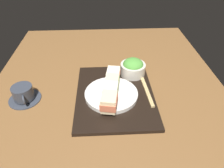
{
  "coord_description": "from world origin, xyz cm",
  "views": [
    {
      "loc": [
        -61.04,
        1.77,
        54.79
      ],
      "look_at": [
        3.44,
        -1.62,
        5.0
      ],
      "focal_mm": 32.94,
      "sensor_mm": 36.0,
      "label": 1
    }
  ],
  "objects_px": {
    "chopsticks_pair": "(146,89)",
    "coffee_cup": "(23,94)",
    "sandwich_inner_near": "(111,92)",
    "sandwich_nearmost": "(109,102)",
    "sandwich_inner_far": "(112,83)",
    "sandwich_farmost": "(113,75)",
    "sandwich_plate": "(111,94)",
    "salad_bowl": "(133,67)"
  },
  "relations": [
    {
      "from": "sandwich_inner_far",
      "to": "chopsticks_pair",
      "type": "height_order",
      "value": "sandwich_inner_far"
    },
    {
      "from": "sandwich_farmost",
      "to": "chopsticks_pair",
      "type": "distance_m",
      "value": 0.15
    },
    {
      "from": "sandwich_plate",
      "to": "chopsticks_pair",
      "type": "distance_m",
      "value": 0.15
    },
    {
      "from": "salad_bowl",
      "to": "coffee_cup",
      "type": "relative_size",
      "value": 0.88
    },
    {
      "from": "sandwich_inner_near",
      "to": "chopsticks_pair",
      "type": "relative_size",
      "value": 0.37
    },
    {
      "from": "chopsticks_pair",
      "to": "sandwich_nearmost",
      "type": "bearing_deg",
      "value": 125.89
    },
    {
      "from": "sandwich_inner_near",
      "to": "sandwich_inner_far",
      "type": "xyz_separation_m",
      "value": [
        0.06,
        -0.01,
        -0.0
      ]
    },
    {
      "from": "sandwich_nearmost",
      "to": "sandwich_inner_near",
      "type": "relative_size",
      "value": 1.06
    },
    {
      "from": "sandwich_plate",
      "to": "chopsticks_pair",
      "type": "xyz_separation_m",
      "value": [
        0.03,
        -0.14,
        -0.0
      ]
    },
    {
      "from": "sandwich_nearmost",
      "to": "salad_bowl",
      "type": "height_order",
      "value": "salad_bowl"
    },
    {
      "from": "sandwich_inner_near",
      "to": "chopsticks_pair",
      "type": "distance_m",
      "value": 0.16
    },
    {
      "from": "salad_bowl",
      "to": "sandwich_farmost",
      "type": "bearing_deg",
      "value": 123.85
    },
    {
      "from": "sandwich_farmost",
      "to": "salad_bowl",
      "type": "height_order",
      "value": "salad_bowl"
    },
    {
      "from": "chopsticks_pair",
      "to": "coffee_cup",
      "type": "relative_size",
      "value": 1.68
    },
    {
      "from": "sandwich_inner_near",
      "to": "sandwich_farmost",
      "type": "xyz_separation_m",
      "value": [
        0.11,
        -0.02,
        -0.0
      ]
    },
    {
      "from": "sandwich_inner_far",
      "to": "coffee_cup",
      "type": "relative_size",
      "value": 0.64
    },
    {
      "from": "sandwich_inner_near",
      "to": "sandwich_inner_far",
      "type": "relative_size",
      "value": 0.98
    },
    {
      "from": "sandwich_nearmost",
      "to": "sandwich_inner_far",
      "type": "bearing_deg",
      "value": -8.41
    },
    {
      "from": "sandwich_farmost",
      "to": "salad_bowl",
      "type": "xyz_separation_m",
      "value": [
        0.06,
        -0.09,
        -0.0
      ]
    },
    {
      "from": "sandwich_inner_far",
      "to": "coffee_cup",
      "type": "height_order",
      "value": "sandwich_inner_far"
    },
    {
      "from": "sandwich_inner_far",
      "to": "salad_bowl",
      "type": "height_order",
      "value": "salad_bowl"
    },
    {
      "from": "sandwich_nearmost",
      "to": "chopsticks_pair",
      "type": "distance_m",
      "value": 0.2
    },
    {
      "from": "salad_bowl",
      "to": "coffee_cup",
      "type": "distance_m",
      "value": 0.47
    },
    {
      "from": "sandwich_plate",
      "to": "sandwich_inner_near",
      "type": "distance_m",
      "value": 0.05
    },
    {
      "from": "sandwich_inner_far",
      "to": "sandwich_farmost",
      "type": "xyz_separation_m",
      "value": [
        0.06,
        -0.01,
        -0.0
      ]
    },
    {
      "from": "sandwich_nearmost",
      "to": "chopsticks_pair",
      "type": "height_order",
      "value": "sandwich_nearmost"
    },
    {
      "from": "sandwich_inner_far",
      "to": "sandwich_farmost",
      "type": "height_order",
      "value": "sandwich_inner_far"
    },
    {
      "from": "sandwich_inner_near",
      "to": "chopsticks_pair",
      "type": "xyz_separation_m",
      "value": [
        0.06,
        -0.15,
        -0.04
      ]
    },
    {
      "from": "sandwich_nearmost",
      "to": "sandwich_farmost",
      "type": "xyz_separation_m",
      "value": [
        0.17,
        -0.03,
        -0.0
      ]
    },
    {
      "from": "sandwich_inner_near",
      "to": "salad_bowl",
      "type": "distance_m",
      "value": 0.21
    },
    {
      "from": "sandwich_inner_far",
      "to": "chopsticks_pair",
      "type": "relative_size",
      "value": 0.38
    },
    {
      "from": "sandwich_nearmost",
      "to": "sandwich_inner_far",
      "type": "relative_size",
      "value": 1.03
    },
    {
      "from": "sandwich_plate",
      "to": "sandwich_farmost",
      "type": "distance_m",
      "value": 0.09
    },
    {
      "from": "salad_bowl",
      "to": "chopsticks_pair",
      "type": "relative_size",
      "value": 0.53
    },
    {
      "from": "sandwich_farmost",
      "to": "chopsticks_pair",
      "type": "height_order",
      "value": "sandwich_farmost"
    },
    {
      "from": "sandwich_nearmost",
      "to": "sandwich_farmost",
      "type": "distance_m",
      "value": 0.17
    },
    {
      "from": "sandwich_plate",
      "to": "sandwich_inner_near",
      "type": "xyz_separation_m",
      "value": [
        -0.03,
        0.0,
        0.04
      ]
    },
    {
      "from": "sandwich_nearmost",
      "to": "sandwich_inner_near",
      "type": "bearing_deg",
      "value": -8.41
    },
    {
      "from": "sandwich_inner_far",
      "to": "coffee_cup",
      "type": "distance_m",
      "value": 0.35
    },
    {
      "from": "sandwich_plate",
      "to": "coffee_cup",
      "type": "xyz_separation_m",
      "value": [
        0.01,
        0.34,
        0.01
      ]
    },
    {
      "from": "chopsticks_pair",
      "to": "coffee_cup",
      "type": "xyz_separation_m",
      "value": [
        -0.02,
        0.49,
        0.01
      ]
    },
    {
      "from": "sandwich_inner_far",
      "to": "chopsticks_pair",
      "type": "distance_m",
      "value": 0.15
    }
  ]
}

